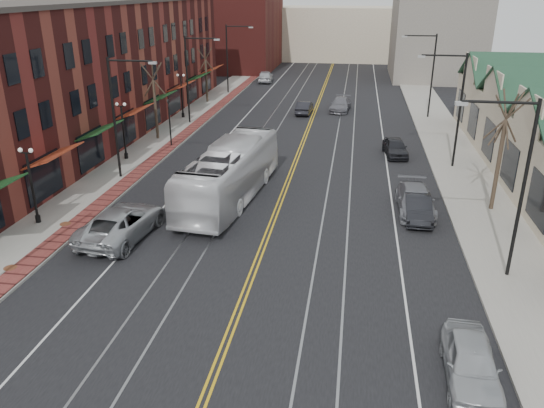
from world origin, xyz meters
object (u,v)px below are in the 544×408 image
(parked_car_b, at_px, (418,208))
(parked_car_c, at_px, (415,200))
(parked_car_d, at_px, (395,147))
(parked_suv, at_px, (122,223))
(transit_bus, at_px, (230,173))
(parked_car_a, at_px, (471,362))

(parked_car_b, xyz_separation_m, parked_car_c, (-0.05, 1.01, 0.06))
(parked_car_b, distance_m, parked_car_d, 12.28)
(parked_suv, bearing_deg, parked_car_b, -157.17)
(parked_suv, height_order, parked_car_d, parked_suv)
(parked_suv, distance_m, parked_car_d, 22.81)
(transit_bus, bearing_deg, parked_car_d, -127.95)
(parked_suv, bearing_deg, parked_car_d, -125.83)
(parked_car_b, relative_size, parked_car_c, 0.80)
(transit_bus, height_order, parked_car_b, transit_bus)
(parked_car_a, distance_m, parked_car_d, 25.82)
(parked_car_a, bearing_deg, transit_bus, 130.28)
(transit_bus, bearing_deg, parked_car_c, -175.37)
(parked_car_c, xyz_separation_m, parked_car_d, (-0.52, 11.26, -0.05))
(parked_suv, distance_m, parked_car_b, 16.33)
(parked_suv, bearing_deg, transit_bus, -120.07)
(parked_car_a, xyz_separation_m, parked_car_b, (-0.47, 13.53, -0.05))
(parked_suv, distance_m, parked_car_c, 16.61)
(parked_car_a, relative_size, parked_car_d, 1.05)
(parked_car_c, bearing_deg, parked_car_a, -89.13)
(transit_bus, relative_size, parked_car_b, 3.01)
(parked_suv, xyz_separation_m, parked_car_c, (15.52, 5.93, -0.10))
(transit_bus, distance_m, parked_car_d, 15.31)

